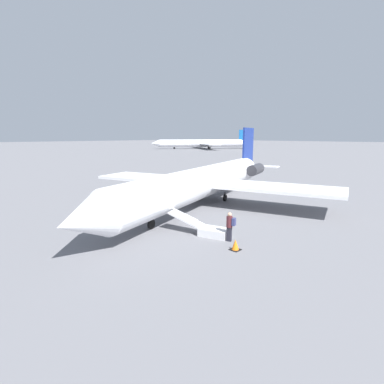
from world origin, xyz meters
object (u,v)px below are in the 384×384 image
object	(u,v)px
boarding_stairs	(208,229)
passenger	(230,225)
airplane_main	(207,180)
airplane_far_left	(203,143)

from	to	relation	value
boarding_stairs	passenger	world-z (taller)	passenger
airplane_main	boarding_stairs	size ratio (longest dim) A/B	7.25
airplane_far_left	passenger	size ratio (longest dim) A/B	23.34
airplane_far_left	boarding_stairs	size ratio (longest dim) A/B	9.82
boarding_stairs	passenger	distance (m)	1.72
airplane_far_left	boarding_stairs	distance (m)	122.58
boarding_stairs	passenger	size ratio (longest dim) A/B	2.38
airplane_far_left	boarding_stairs	bearing A→B (deg)	77.15
airplane_main	airplane_far_left	distance (m)	113.50
airplane_main	airplane_far_left	bearing A→B (deg)	-154.24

